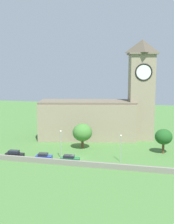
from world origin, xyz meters
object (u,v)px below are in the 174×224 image
at_px(streetlamp_central, 121,144).
at_px(church, 103,111).
at_px(tree_churchyard, 82,133).
at_px(streetlamp_west_mid, 61,140).
at_px(car_green, 70,159).
at_px(car_black, 15,154).
at_px(tree_by_tower, 164,137).
at_px(car_blue, 44,157).

bearing_deg(streetlamp_central, church, 110.77).
distance_m(church, tree_churchyard, 14.45).
height_order(church, streetlamp_west_mid, church).
bearing_deg(car_green, streetlamp_central, 15.10).
bearing_deg(streetlamp_west_mid, car_black, -169.02).
height_order(tree_by_tower, tree_churchyard, tree_churchyard).
height_order(church, car_green, church).
height_order(car_blue, streetlamp_central, streetlamp_central).
bearing_deg(tree_by_tower, car_blue, -155.65).
distance_m(car_green, streetlamp_west_mid, 5.38).
relative_size(car_black, car_green, 0.97).
xyz_separation_m(church, streetlamp_west_mid, (-6.30, -23.47, -4.17)).
height_order(streetlamp_west_mid, streetlamp_central, streetlamp_west_mid).
height_order(car_blue, tree_churchyard, tree_churchyard).
distance_m(car_black, car_blue, 7.88).
xyz_separation_m(church, car_black, (-17.92, -25.72, -8.02)).
bearing_deg(streetlamp_west_mid, church, 74.98).
height_order(car_blue, streetlamp_west_mid, streetlamp_west_mid).
height_order(car_black, tree_by_tower, tree_by_tower).
height_order(car_blue, car_green, car_blue).
bearing_deg(church, streetlamp_central, -69.23).
xyz_separation_m(streetlamp_west_mid, tree_churchyard, (2.91, 10.13, -0.20)).
bearing_deg(tree_churchyard, streetlamp_west_mid, -106.06).
xyz_separation_m(car_blue, streetlamp_central, (18.55, 3.28, 3.61)).
distance_m(streetlamp_central, tree_by_tower, 14.07).
relative_size(car_blue, streetlamp_west_mid, 0.59).
distance_m(church, car_green, 27.12).
xyz_separation_m(church, car_green, (-3.34, -25.66, -8.11)).
bearing_deg(car_green, tree_churchyard, 90.19).
height_order(streetlamp_west_mid, tree_by_tower, streetlamp_west_mid).
xyz_separation_m(car_green, streetlamp_west_mid, (-2.96, 2.19, 3.93)).
relative_size(car_black, streetlamp_west_mid, 0.65).
height_order(car_green, tree_churchyard, tree_churchyard).
relative_size(car_black, tree_churchyard, 0.66).
bearing_deg(car_black, tree_churchyard, 40.42).
relative_size(church, streetlamp_central, 5.65).
bearing_deg(streetlamp_west_mid, car_green, -36.56).
xyz_separation_m(car_green, tree_churchyard, (-0.04, 12.32, 3.73)).
bearing_deg(streetlamp_central, car_blue, -169.96).
xyz_separation_m(car_black, car_green, (14.58, 0.06, -0.09)).
distance_m(car_black, car_green, 14.58).
bearing_deg(tree_by_tower, car_black, -160.48).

